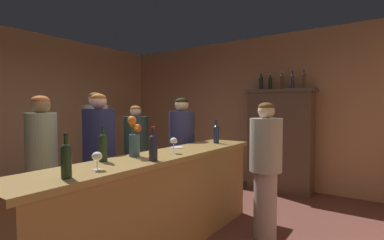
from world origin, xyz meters
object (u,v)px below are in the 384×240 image
at_px(wine_bottle_pinot, 66,159).
at_px(display_bottle_midright, 292,81).
at_px(cheese_plate, 177,147).
at_px(display_bottle_center, 282,81).
at_px(wine_glass_mid, 97,157).
at_px(patron_in_grey, 136,150).
at_px(flower_arrangement, 134,137).
at_px(bartender, 266,165).
at_px(patron_near_entrance, 96,149).
at_px(patron_in_navy, 99,160).
at_px(wine_bottle_riesling, 103,146).
at_px(display_bottle_left, 261,83).
at_px(patron_tall, 42,164).
at_px(patron_redhead, 182,148).
at_px(display_bottle_midleft, 270,82).
at_px(wine_bottle_chardonnay, 153,146).
at_px(display_bottle_right, 304,80).
at_px(wine_bottle_rose, 216,133).
at_px(bar_counter, 161,203).
at_px(wine_glass_front, 174,142).
at_px(display_cabinet, 280,138).

height_order(wine_bottle_pinot, display_bottle_midright, display_bottle_midright).
relative_size(cheese_plate, display_bottle_center, 0.50).
bearing_deg(wine_glass_mid, patron_in_grey, 129.02).
height_order(flower_arrangement, bartender, bartender).
distance_m(patron_near_entrance, patron_in_navy, 0.66).
bearing_deg(wine_bottle_pinot, display_bottle_center, 86.64).
xyz_separation_m(wine_bottle_riesling, wine_glass_mid, (0.24, -0.24, -0.04)).
bearing_deg(wine_glass_mid, display_bottle_left, 91.67).
xyz_separation_m(patron_in_grey, patron_tall, (0.29, -1.62, 0.07)).
height_order(cheese_plate, patron_redhead, patron_redhead).
relative_size(display_bottle_midleft, display_bottle_midright, 0.93).
xyz_separation_m(wine_glass_mid, display_bottle_center, (0.27, 3.65, 0.85)).
bearing_deg(patron_near_entrance, cheese_plate, 43.18).
bearing_deg(wine_bottle_chardonnay, wine_bottle_riesling, -140.71).
bearing_deg(display_bottle_right, bartender, -88.26).
xyz_separation_m(wine_bottle_riesling, cheese_plate, (0.02, 1.04, -0.13)).
height_order(wine_bottle_rose, display_bottle_center, display_bottle_center).
bearing_deg(cheese_plate, display_bottle_center, 78.10).
bearing_deg(wine_bottle_pinot, bar_counter, 96.14).
xyz_separation_m(display_bottle_left, bartender, (0.81, -1.93, -1.11)).
distance_m(flower_arrangement, cheese_plate, 0.72).
xyz_separation_m(wine_bottle_pinot, display_bottle_midleft, (0.02, 3.93, 0.81)).
height_order(wine_glass_mid, display_bottle_midleft, display_bottle_midleft).
xyz_separation_m(wine_bottle_rose, bartender, (0.77, -0.23, -0.30)).
relative_size(display_bottle_left, patron_redhead, 0.19).
xyz_separation_m(wine_bottle_chardonnay, wine_glass_front, (-0.12, 0.44, -0.01)).
distance_m(wine_bottle_rose, flower_arrangement, 1.36).
height_order(wine_glass_front, cheese_plate, wine_glass_front).
bearing_deg(wine_glass_mid, cheese_plate, 99.94).
distance_m(flower_arrangement, display_bottle_midright, 3.22).
xyz_separation_m(patron_in_grey, bartender, (2.14, -0.06, 0.02)).
distance_m(flower_arrangement, patron_tall, 1.07).
height_order(display_bottle_left, patron_tall, display_bottle_left).
bearing_deg(cheese_plate, flower_arrangement, -89.24).
bearing_deg(display_bottle_right, flower_arrangement, -105.66).
height_order(wine_glass_front, display_bottle_center, display_bottle_center).
height_order(display_bottle_midleft, display_bottle_right, display_bottle_right).
relative_size(patron_tall, bartender, 1.04).
bearing_deg(flower_arrangement, patron_tall, -155.31).
bearing_deg(display_bottle_midleft, patron_in_navy, -106.21).
bearing_deg(flower_arrangement, bartender, 50.90).
bearing_deg(patron_near_entrance, patron_in_navy, -4.57).
height_order(wine_bottle_pinot, wine_bottle_chardonnay, wine_bottle_chardonnay).
xyz_separation_m(wine_bottle_rose, patron_near_entrance, (-1.29, -0.96, -0.21)).
distance_m(bar_counter, wine_bottle_rose, 1.30).
bearing_deg(wine_glass_front, patron_redhead, 122.95).
relative_size(bar_counter, display_bottle_center, 9.75).
xyz_separation_m(wine_glass_front, patron_in_navy, (-0.79, -0.34, -0.23)).
relative_size(display_bottle_center, bartender, 0.20).
height_order(display_cabinet, display_bottle_midleft, display_bottle_midleft).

